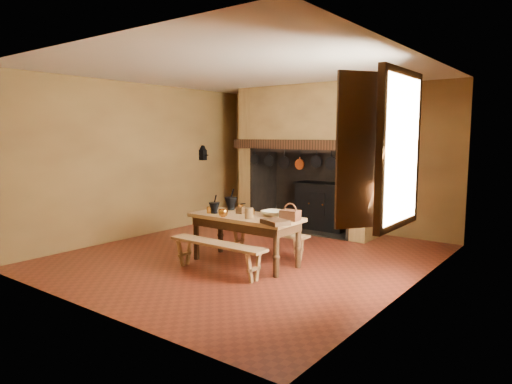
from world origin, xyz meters
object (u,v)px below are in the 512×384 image
work_table (245,223)px  mixing_bowl (273,213)px  iron_range (323,206)px  wicker_basket (290,215)px  bench_front (217,250)px  coffee_grinder (241,209)px

work_table → mixing_bowl: 0.43m
iron_range → wicker_basket: bearing=-70.2°
mixing_bowl → iron_range: bearing=103.1°
iron_range → wicker_basket: 2.90m
bench_front → coffee_grinder: bearing=102.5°
coffee_grinder → iron_range: bearing=85.3°
iron_range → coffee_grinder: iron_range is taller
mixing_bowl → wicker_basket: size_ratio=1.23×
bench_front → mixing_bowl: 0.99m
mixing_bowl → wicker_basket: bearing=-19.5°
bench_front → coffee_grinder: coffee_grinder is taller
iron_range → work_table: iron_range is taller
bench_front → wicker_basket: 1.10m
coffee_grinder → mixing_bowl: size_ratio=0.51×
work_table → bench_front: size_ratio=1.07×
work_table → bench_front: 0.68m
bench_front → coffee_grinder: (-0.15, 0.70, 0.45)m
coffee_grinder → wicker_basket: (0.87, -0.01, 0.02)m
work_table → mixing_bowl: bearing=30.5°
mixing_bowl → wicker_basket: 0.40m
work_table → bench_front: bearing=-90.0°
iron_range → bench_front: iron_range is taller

